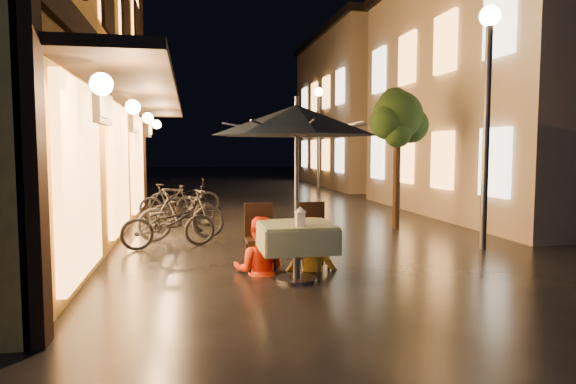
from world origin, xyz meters
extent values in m
plane|color=black|center=(0.00, 0.00, 0.00)|extent=(90.00, 90.00, 0.00)
cube|color=black|center=(-3.47, 4.00, 3.30)|extent=(0.12, 11.00, 0.35)
cube|color=black|center=(-2.90, 4.00, 2.75)|extent=(1.20, 10.50, 0.12)
cube|color=#FFA349|center=(-3.44, 5.50, 4.60)|extent=(0.10, 0.90, 1.50)
cube|color=#FFA349|center=(-3.44, 8.00, 4.60)|extent=(0.10, 0.90, 1.50)
cube|color=#FFA349|center=(-3.44, 0.50, 1.40)|extent=(0.10, 2.20, 2.40)
cube|color=#FFA349|center=(-3.44, 4.00, 1.40)|extent=(0.10, 2.20, 2.40)
cube|color=#FFA349|center=(-3.44, 7.50, 1.40)|extent=(0.10, 2.20, 2.40)
cube|color=tan|center=(7.50, 6.50, 3.25)|extent=(7.00, 9.00, 6.50)
cube|color=#FFA349|center=(3.95, 3.20, 1.50)|extent=(0.10, 1.00, 1.40)
cube|color=#FFA349|center=(3.95, 3.20, 4.30)|extent=(0.10, 1.00, 1.40)
cube|color=#FFA349|center=(3.95, 5.40, 1.50)|extent=(0.10, 1.00, 1.40)
cube|color=#FFA349|center=(3.95, 5.40, 4.30)|extent=(0.10, 1.00, 1.40)
cube|color=#FFA349|center=(3.95, 7.60, 1.50)|extent=(0.10, 1.00, 1.40)
cube|color=#FFA349|center=(3.95, 7.60, 4.30)|extent=(0.10, 1.00, 1.40)
cube|color=#FFA349|center=(3.95, 9.80, 1.50)|extent=(0.10, 1.00, 1.40)
cube|color=#FFA349|center=(3.95, 9.80, 4.30)|extent=(0.10, 1.00, 1.40)
cube|color=tan|center=(7.50, 18.00, 3.50)|extent=(7.00, 10.00, 7.00)
cube|color=black|center=(7.50, 18.00, 7.15)|extent=(7.30, 10.30, 0.30)
cube|color=#FFA349|center=(3.95, 14.20, 1.50)|extent=(0.10, 1.00, 1.40)
cube|color=#FFA349|center=(3.95, 14.20, 4.30)|extent=(0.10, 1.00, 1.40)
cube|color=#FFA349|center=(3.95, 16.40, 1.50)|extent=(0.10, 1.00, 1.40)
cube|color=#FFA349|center=(3.95, 16.40, 4.30)|extent=(0.10, 1.00, 1.40)
cube|color=#FFA349|center=(3.95, 18.60, 1.50)|extent=(0.10, 1.00, 1.40)
cube|color=#FFA349|center=(3.95, 18.60, 4.30)|extent=(0.10, 1.00, 1.40)
cube|color=#FFA349|center=(3.95, 20.80, 1.50)|extent=(0.10, 1.00, 1.40)
cube|color=#FFA349|center=(3.95, 20.80, 4.30)|extent=(0.10, 1.00, 1.40)
cylinder|color=black|center=(2.40, 4.50, 1.10)|extent=(0.16, 0.16, 2.20)
sphere|color=black|center=(2.40, 4.50, 2.50)|extent=(1.10, 1.10, 1.10)
sphere|color=black|center=(2.75, 4.60, 2.30)|extent=(0.80, 0.80, 0.80)
sphere|color=black|center=(2.10, 4.35, 2.35)|extent=(0.76, 0.76, 0.76)
sphere|color=black|center=(2.45, 4.80, 2.80)|extent=(0.70, 0.70, 0.70)
sphere|color=black|center=(2.30, 4.25, 2.10)|extent=(0.60, 0.60, 0.60)
cylinder|color=#59595E|center=(3.00, 2.00, 2.00)|extent=(0.12, 0.12, 4.00)
sphere|color=beige|center=(3.00, 2.00, 4.05)|extent=(0.36, 0.36, 0.36)
cylinder|color=#59595E|center=(3.00, 14.00, 2.00)|extent=(0.12, 0.12, 4.00)
sphere|color=beige|center=(3.00, 14.00, 4.05)|extent=(0.36, 0.36, 0.36)
cylinder|color=#59595E|center=(-0.71, 0.45, 0.36)|extent=(0.10, 0.10, 0.72)
cylinder|color=#59595E|center=(-0.71, 0.45, 0.02)|extent=(0.56, 0.56, 0.04)
cube|color=#2D5B3A|center=(-0.71, 0.45, 0.75)|extent=(0.95, 0.95, 0.06)
cube|color=#2D5B3A|center=(-0.24, 0.45, 0.58)|extent=(0.04, 0.95, 0.33)
cube|color=#2D5B3A|center=(-1.19, 0.45, 0.58)|extent=(0.04, 0.95, 0.33)
cube|color=#2D5B3A|center=(-0.71, 0.93, 0.58)|extent=(0.95, 0.04, 0.33)
cube|color=#2D5B3A|center=(-0.71, -0.02, 0.58)|extent=(0.95, 0.04, 0.33)
cylinder|color=#59595E|center=(-0.71, 0.45, 1.15)|extent=(0.05, 0.05, 2.30)
cone|color=black|center=(-0.71, 0.45, 2.15)|extent=(2.23, 2.23, 0.40)
cylinder|color=#59595E|center=(-0.71, 0.45, 2.40)|extent=(0.06, 0.06, 0.12)
cube|color=black|center=(-1.11, 1.10, 0.45)|extent=(0.42, 0.42, 0.05)
cube|color=black|center=(-1.11, 1.29, 0.70)|extent=(0.42, 0.04, 0.55)
cylinder|color=black|center=(-1.29, 0.92, 0.21)|extent=(0.04, 0.04, 0.43)
cylinder|color=black|center=(-0.93, 0.92, 0.21)|extent=(0.04, 0.04, 0.43)
cylinder|color=black|center=(-1.29, 1.28, 0.21)|extent=(0.04, 0.04, 0.43)
cylinder|color=black|center=(-0.93, 1.28, 0.21)|extent=(0.04, 0.04, 0.43)
cube|color=black|center=(-0.31, 1.10, 0.45)|extent=(0.42, 0.42, 0.05)
cube|color=black|center=(-0.31, 1.29, 0.70)|extent=(0.42, 0.04, 0.55)
cylinder|color=black|center=(-0.49, 0.92, 0.21)|extent=(0.04, 0.04, 0.43)
cylinder|color=black|center=(-0.13, 0.92, 0.21)|extent=(0.04, 0.04, 0.43)
cylinder|color=black|center=(-0.49, 1.28, 0.21)|extent=(0.04, 0.04, 0.43)
cylinder|color=black|center=(-0.13, 1.28, 0.21)|extent=(0.04, 0.04, 0.43)
cube|color=white|center=(-0.71, 0.20, 0.87)|extent=(0.11, 0.11, 0.18)
cube|color=#FFD88C|center=(-0.71, 0.20, 0.86)|extent=(0.07, 0.07, 0.12)
cone|color=white|center=(-0.71, 0.20, 0.99)|extent=(0.16, 0.16, 0.07)
imported|color=#F8350B|center=(-1.15, 0.99, 0.79)|extent=(0.90, 0.79, 1.58)
imported|color=yellow|center=(-0.37, 1.02, 0.75)|extent=(1.05, 0.71, 1.50)
imported|color=black|center=(-2.49, 3.11, 0.45)|extent=(1.79, 1.01, 0.89)
imported|color=#222228|center=(-2.28, 3.88, 0.51)|extent=(1.74, 0.74, 1.02)
imported|color=black|center=(-2.28, 5.55, 0.42)|extent=(1.68, 1.13, 0.83)
imported|color=black|center=(-2.64, 7.03, 0.45)|extent=(1.55, 0.68, 0.90)
imported|color=black|center=(-2.27, 7.70, 0.49)|extent=(1.90, 0.76, 0.98)
camera|label=1|loc=(-2.10, -6.21, 1.77)|focal=32.00mm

